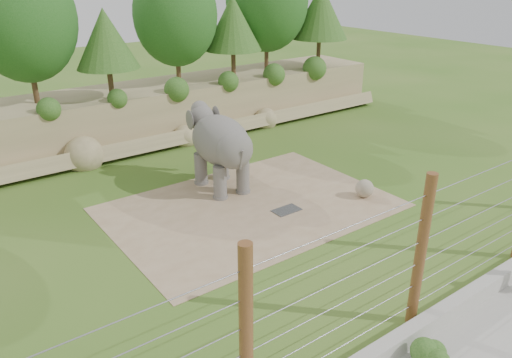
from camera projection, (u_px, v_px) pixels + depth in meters
ground at (293, 246)px, 15.76m from camera, size 90.00×90.00×0.00m
back_embankment at (134, 60)px, 23.88m from camera, size 30.00×5.52×8.77m
dirt_patch at (251, 207)px, 18.25m from camera, size 10.00×7.00×0.02m
drain_grate at (287, 210)px, 17.96m from camera, size 1.00×0.60×0.03m
elephant at (221, 152)px, 19.20m from camera, size 1.92×3.91×3.07m
stone_ball at (365, 188)px, 18.89m from camera, size 0.69×0.69×0.69m
retaining_wall at (429, 324)px, 11.96m from camera, size 26.00×0.35×0.50m
barrier_fence at (421, 252)px, 11.64m from camera, size 20.26×0.26×4.00m
walkway_shrub at (432, 358)px, 10.79m from camera, size 0.65×0.65×0.65m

